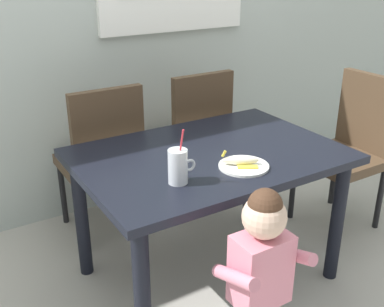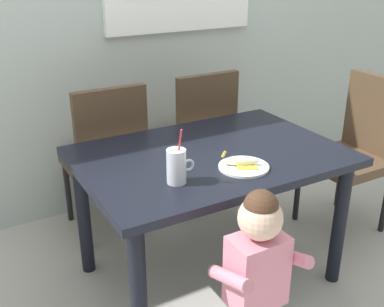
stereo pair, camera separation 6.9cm
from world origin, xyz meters
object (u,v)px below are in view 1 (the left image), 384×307
object	(u,v)px
dining_chair_left	(103,154)
milk_cup	(178,168)
dining_table	(209,171)
dining_chair_far	(351,143)
peeled_banana	(241,161)
dining_chair_right	(193,133)
toddler_standing	(261,262)
snack_plate	(244,166)

from	to	relation	value
dining_chair_left	milk_cup	distance (m)	0.91
dining_table	dining_chair_far	bearing A→B (deg)	1.24
dining_chair_left	peeled_banana	size ratio (longest dim) A/B	5.70
milk_cup	peeled_banana	xyz separation A→B (m)	(0.32, -0.01, -0.04)
dining_chair_left	dining_chair_right	xyz separation A→B (m)	(0.63, 0.02, 0.00)
dining_table	dining_chair_right	xyz separation A→B (m)	(0.33, 0.68, -0.08)
dining_table	peeled_banana	size ratio (longest dim) A/B	7.60
toddler_standing	dining_chair_far	bearing A→B (deg)	27.30
peeled_banana	dining_chair_far	bearing A→B (deg)	12.92
dining_chair_right	snack_plate	distance (m)	0.98
dining_chair_left	dining_chair_far	size ratio (longest dim) A/B	1.00
milk_cup	toddler_standing	bearing A→B (deg)	-72.35
dining_chair_left	snack_plate	xyz separation A→B (m)	(0.34, -0.90, 0.19)
dining_chair_left	peeled_banana	distance (m)	0.97
dining_table	toddler_standing	bearing A→B (deg)	-104.97
toddler_standing	peeled_banana	xyz separation A→B (m)	(0.19, 0.40, 0.23)
dining_chair_far	peeled_banana	bearing A→B (deg)	-77.08
dining_chair_left	milk_cup	xyz separation A→B (m)	(0.01, -0.87, 0.25)
dining_chair_left	toddler_standing	size ratio (longest dim) A/B	1.15
toddler_standing	peeled_banana	world-z (taller)	toddler_standing
dining_table	dining_chair_right	size ratio (longest dim) A/B	1.33
milk_cup	peeled_banana	bearing A→B (deg)	-1.98
peeled_banana	dining_chair_left	bearing A→B (deg)	110.54
dining_chair_far	milk_cup	world-z (taller)	milk_cup
dining_chair_left	peeled_banana	world-z (taller)	dining_chair_left
dining_chair_far	snack_plate	distance (m)	1.09
toddler_standing	snack_plate	distance (m)	0.48
dining_chair_right	toddler_standing	distance (m)	1.39
toddler_standing	dining_chair_right	bearing A→B (deg)	69.29
toddler_standing	snack_plate	size ratio (longest dim) A/B	3.64
dining_chair_left	snack_plate	bearing A→B (deg)	110.89
dining_chair_far	milk_cup	xyz separation A→B (m)	(-1.37, -0.23, 0.25)
dining_table	toddler_standing	size ratio (longest dim) A/B	1.53
milk_cup	dining_table	bearing A→B (deg)	34.95
milk_cup	dining_chair_far	bearing A→B (deg)	9.52
toddler_standing	snack_plate	bearing A→B (deg)	62.72
dining_chair_far	toddler_standing	size ratio (longest dim) A/B	1.15
dining_chair_far	snack_plate	size ratio (longest dim) A/B	4.17
dining_chair_right	toddler_standing	size ratio (longest dim) A/B	1.15
snack_plate	peeled_banana	xyz separation A→B (m)	(-0.01, 0.01, 0.03)
dining_table	dining_chair_far	size ratio (longest dim) A/B	1.33
dining_chair_left	dining_chair_right	distance (m)	0.63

